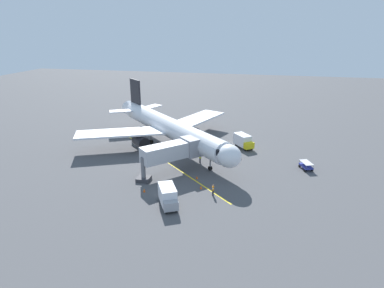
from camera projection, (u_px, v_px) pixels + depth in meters
name	position (u px, v px, depth m)	size (l,w,h in m)	color
ground_plane	(166.00, 143.00, 67.20)	(220.00, 220.00, 0.00)	#4C4C4F
apron_lead_in_line	(161.00, 158.00, 59.42)	(0.24, 40.00, 0.01)	yellow
airplane	(169.00, 127.00, 63.80)	(33.24, 32.91, 11.50)	white
jet_bridge	(175.00, 151.00, 52.24)	(9.36, 9.60, 5.40)	#B7B7BC
ground_crew_marshaller	(213.00, 190.00, 45.80)	(0.32, 0.44, 1.71)	#23232D
ground_crew_wing_walker	(200.00, 158.00, 57.00)	(0.44, 0.47, 1.71)	#23232D
baggage_cart_near_nose	(306.00, 166.00, 54.45)	(2.28, 2.93, 1.27)	#2D3899
box_truck_portside	(243.00, 141.00, 64.12)	(4.41, 4.80, 2.62)	yellow
box_truck_starboard_side	(168.00, 196.00, 43.05)	(3.85, 4.98, 2.62)	#9E9EA3
safety_cone_nose_left	(144.00, 190.00, 46.99)	(0.32, 0.32, 0.55)	#F2590F
safety_cone_nose_right	(241.00, 158.00, 58.87)	(0.32, 0.32, 0.55)	#F2590F
safety_cone_wing_port	(201.00, 187.00, 47.94)	(0.32, 0.32, 0.55)	#F2590F
safety_cone_wing_starboard	(197.00, 177.00, 51.10)	(0.32, 0.32, 0.55)	#F2590F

